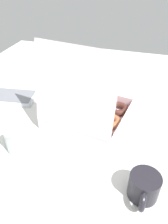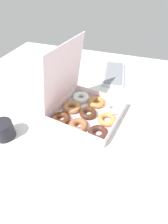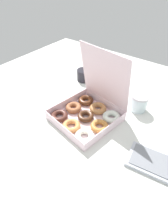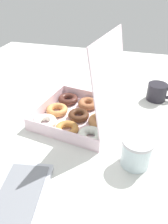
% 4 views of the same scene
% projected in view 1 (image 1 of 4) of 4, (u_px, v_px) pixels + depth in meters
% --- Properties ---
extents(ground_plane, '(1.80, 1.80, 0.02)m').
position_uv_depth(ground_plane, '(100.00, 124.00, 0.96)').
color(ground_plane, silver).
extents(donut_box, '(0.37, 0.37, 0.37)m').
position_uv_depth(donut_box, '(87.00, 113.00, 0.94)').
color(donut_box, white).
rests_on(donut_box, ground_plane).
extents(keyboard, '(0.36, 0.19, 0.02)m').
position_uv_depth(keyboard, '(2.00, 96.00, 1.11)').
color(keyboard, '#B3B8C4').
rests_on(keyboard, ground_plane).
extents(coffee_mug, '(0.09, 0.13, 0.08)m').
position_uv_depth(coffee_mug, '(144.00, 187.00, 0.64)').
color(coffee_mug, black).
rests_on(coffee_mug, ground_plane).
extents(glass_jar, '(0.10, 0.10, 0.10)m').
position_uv_depth(glass_jar, '(19.00, 139.00, 0.80)').
color(glass_jar, silver).
rests_on(glass_jar, ground_plane).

